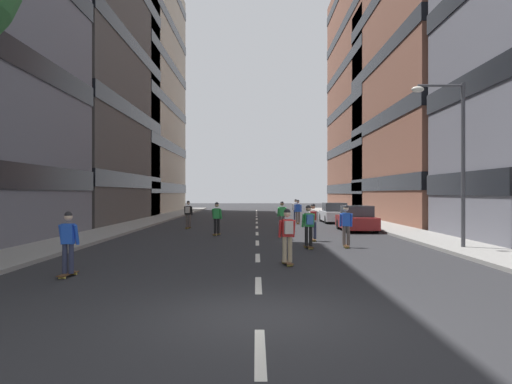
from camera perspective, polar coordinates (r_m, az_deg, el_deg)
The scene contains 21 objects.
ground_plane at distance 33.13m, azimuth -0.00°, elevation -4.05°, with size 144.77×144.77×0.00m, color #28282B.
sidewalk_left at distance 37.09m, azimuth -13.16°, elevation -3.51°, with size 2.57×66.35×0.14m, color gray.
sidewalk_right at distance 37.12m, azimuth 13.12°, elevation -3.51°, with size 2.57×66.35×0.14m, color gray.
lane_markings at distance 34.50m, azimuth -0.01°, elevation -3.88°, with size 0.16×57.20×0.01m.
building_left_mid at distance 43.32m, azimuth -22.56°, elevation 14.92°, with size 12.81×19.82×26.81m.
building_left_far at distance 58.59m, azimuth -16.28°, elevation 11.61°, with size 12.81×21.67×28.15m.
building_right_mid at distance 42.60m, azimuth 22.50°, elevation 10.43°, with size 12.81×20.79×19.93m.
building_right_far at distance 58.54m, azimuth 16.18°, elevation 11.23°, with size 12.81×21.73×27.38m.
parked_car_near at distance 37.46m, azimuth 9.11°, elevation -2.52°, with size 1.82×4.40×1.52m.
parked_car_mid at distance 29.40m, azimuth 11.67°, elevation -3.18°, with size 1.82×4.40×1.52m.
streetlamp_right at distance 20.75m, azimuth 22.22°, elevation 5.04°, with size 2.13×0.30×6.50m.
skater_0 at distance 20.50m, azimuth 10.49°, elevation -3.72°, with size 0.55×0.91×1.78m.
skater_1 at distance 15.31m, azimuth 3.63°, elevation -4.84°, with size 0.56×0.92×1.78m.
skater_2 at distance 31.17m, azimuth -8.13°, elevation -2.43°, with size 0.55×0.92×1.78m.
skater_3 at distance 28.78m, azimuth 2.99°, elevation -2.68°, with size 0.56×0.92×1.78m.
skater_4 at distance 19.90m, azimuth 6.13°, elevation -3.75°, with size 0.56×0.92×1.78m.
skater_5 at distance 26.07m, azimuth -4.76°, elevation -2.95°, with size 0.57×0.92×1.78m.
skater_6 at distance 35.51m, azimuth 4.87°, elevation -2.19°, with size 0.55×0.92×1.78m.
skater_7 at distance 14.11m, azimuth -21.40°, elevation -5.36°, with size 0.55×0.92×1.78m.
skater_8 at distance 39.20m, azimuth 4.59°, elevation -1.99°, with size 0.54×0.91×1.78m.
skater_9 at distance 22.99m, azimuth 6.65°, elevation -3.25°, with size 0.53×0.90×1.78m.
Camera 1 is at (-0.06, -8.92, 2.28)m, focal length 33.88 mm.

